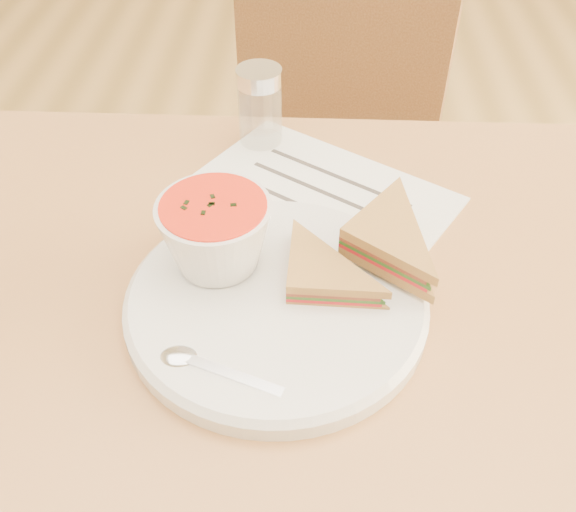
# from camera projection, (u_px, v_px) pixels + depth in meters

# --- Properties ---
(dining_table) EXTENTS (1.00, 0.70, 0.75)m
(dining_table) POSITION_uv_depth(u_px,v_px,m) (260.00, 497.00, 0.87)
(dining_table) COLOR brown
(dining_table) RESTS_ON floor
(chair_far) EXTENTS (0.50, 0.50, 0.90)m
(chair_far) POSITION_uv_depth(u_px,v_px,m) (304.00, 209.00, 1.20)
(chair_far) COLOR brown
(chair_far) RESTS_ON floor
(plate) EXTENTS (0.30, 0.30, 0.02)m
(plate) POSITION_uv_depth(u_px,v_px,m) (276.00, 302.00, 0.61)
(plate) COLOR white
(plate) RESTS_ON dining_table
(soup_bowl) EXTENTS (0.13, 0.13, 0.07)m
(soup_bowl) POSITION_uv_depth(u_px,v_px,m) (216.00, 237.00, 0.61)
(soup_bowl) COLOR white
(soup_bowl) RESTS_ON plate
(sandwich_half_a) EXTENTS (0.10, 0.10, 0.03)m
(sandwich_half_a) POSITION_uv_depth(u_px,v_px,m) (286.00, 298.00, 0.58)
(sandwich_half_a) COLOR #BB9142
(sandwich_half_a) RESTS_ON plate
(sandwich_half_b) EXTENTS (0.15, 0.15, 0.03)m
(sandwich_half_b) POSITION_uv_depth(u_px,v_px,m) (339.00, 242.00, 0.61)
(sandwich_half_b) COLOR #BB9142
(sandwich_half_b) RESTS_ON plate
(spoon) EXTENTS (0.16, 0.09, 0.01)m
(spoon) POSITION_uv_depth(u_px,v_px,m) (230.00, 375.00, 0.53)
(spoon) COLOR silver
(spoon) RESTS_ON plate
(paper_menu) EXTENTS (0.36, 0.33, 0.00)m
(paper_menu) POSITION_uv_depth(u_px,v_px,m) (314.00, 200.00, 0.73)
(paper_menu) COLOR white
(paper_menu) RESTS_ON dining_table
(condiment_shaker) EXTENTS (0.07, 0.07, 0.10)m
(condiment_shaker) POSITION_uv_depth(u_px,v_px,m) (260.00, 107.00, 0.79)
(condiment_shaker) COLOR silver
(condiment_shaker) RESTS_ON dining_table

